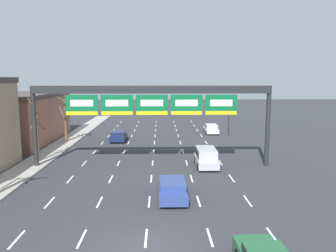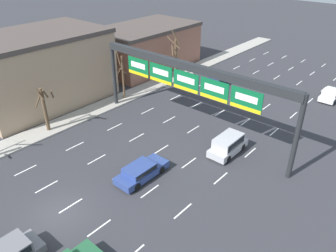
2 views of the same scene
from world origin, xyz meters
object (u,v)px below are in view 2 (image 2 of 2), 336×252
object	(u,v)px
car_navy	(216,82)
car_white	(331,94)
tree_bare_closest	(123,76)
car_blue	(141,171)
tree_bare_third	(45,106)
tree_bare_second	(175,55)
suv_silver	(228,144)
sign_gantry	(188,76)

from	to	relation	value
car_navy	car_white	xyz separation A→B (m)	(13.00, 5.76, 0.03)
car_white	tree_bare_closest	distance (m)	25.60
car_blue	car_navy	size ratio (longest dim) A/B	1.19
tree_bare_closest	tree_bare_third	world-z (taller)	tree_bare_closest
tree_bare_second	car_navy	bearing A→B (deg)	5.95
car_blue	car_navy	world-z (taller)	car_navy
car_white	tree_bare_second	xyz separation A→B (m)	(-19.55, -6.44, 2.52)
suv_silver	car_white	distance (m)	18.74
sign_gantry	car_blue	distance (m)	9.89
car_white	car_blue	bearing A→B (deg)	-104.35
car_blue	suv_silver	bearing A→B (deg)	66.44
sign_gantry	car_blue	bearing A→B (deg)	-78.84
sign_gantry	tree_bare_second	bearing A→B (deg)	133.68
car_blue	car_navy	xyz separation A→B (m)	(-6.28, 20.48, 0.01)
car_navy	car_white	distance (m)	14.21
car_blue	suv_silver	world-z (taller)	suv_silver
sign_gantry	tree_bare_closest	bearing A→B (deg)	171.26
sign_gantry	tree_bare_closest	xyz separation A→B (m)	(-11.11, 1.71, -3.21)
car_blue	sign_gantry	bearing A→B (deg)	101.16
suv_silver	tree_bare_closest	distance (m)	16.34
sign_gantry	car_white	world-z (taller)	sign_gantry
sign_gantry	car_white	size ratio (longest dim) A/B	5.30
suv_silver	car_navy	distance (m)	15.96
tree_bare_second	tree_bare_third	size ratio (longest dim) A/B	1.41
sign_gantry	car_navy	bearing A→B (deg)	110.65
car_blue	car_navy	distance (m)	21.42
sign_gantry	tree_bare_third	bearing A→B (deg)	-141.73
suv_silver	car_white	bearing A→B (deg)	79.82
sign_gantry	suv_silver	bearing A→B (deg)	-2.38
suv_silver	tree_bare_second	bearing A→B (deg)	143.55
tree_bare_third	sign_gantry	bearing A→B (deg)	38.27
tree_bare_third	car_blue	bearing A→B (deg)	3.26
car_blue	tree_bare_closest	xyz separation A→B (m)	(-12.69, 9.72, 2.37)
suv_silver	tree_bare_second	distance (m)	20.32
car_white	tree_bare_third	xyz separation A→B (m)	(-19.36, -26.96, 2.07)
car_navy	tree_bare_closest	distance (m)	12.75
suv_silver	tree_bare_second	world-z (taller)	tree_bare_second
suv_silver	tree_bare_third	bearing A→B (deg)	-152.03
car_navy	tree_bare_second	distance (m)	7.07
sign_gantry	suv_silver	world-z (taller)	sign_gantry
tree_bare_second	tree_bare_third	bearing A→B (deg)	-89.47
car_navy	suv_silver	bearing A→B (deg)	-52.63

